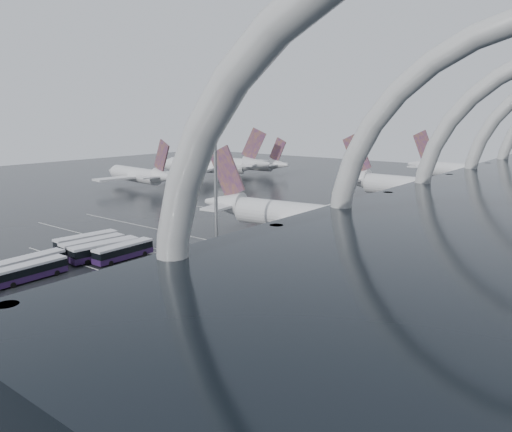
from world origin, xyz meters
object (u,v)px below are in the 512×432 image
Objects in this scene: gse_cart_belly_b at (423,250)px; airliner_gate_c at (474,173)px; bus_row_far_c at (31,271)px; gse_cart_belly_a at (371,260)px; airliner_gate_b at (426,189)px; gse_cart_belly_e at (380,237)px; airliner_main at (313,218)px; bus_row_near_a at (86,242)px; jet_remote_mid at (214,166)px; van_curve_a at (34,296)px; floodlight_mast at (216,171)px; van_curve_c at (228,370)px; bus_row_far_b at (29,264)px; bus_row_near_c at (104,250)px; bus_row_near_b at (93,246)px; gse_cart_belly_c at (294,248)px; jet_remote_far at (252,165)px; bus_row_near_d at (123,251)px; jet_remote_west at (140,175)px.

airliner_gate_c is at bearing 100.13° from gse_cart_belly_b.
bus_row_far_c is 5.11× the size of gse_cart_belly_a.
gse_cart_belly_e is (6.56, -45.50, -4.79)m from airliner_gate_b.
airliner_main reaches higher than bus_row_near_a.
van_curve_a is at bearing 96.16° from jet_remote_mid.
airliner_gate_b is at bearing -16.42° from bus_row_far_c.
airliner_main is at bearing 72.53° from floodlight_mast.
van_curve_c is 47.31m from floodlight_mast.
bus_row_far_b is 14.50m from van_curve_a.
jet_remote_mid reaches higher than gse_cart_belly_e.
bus_row_far_c is 0.45× the size of floodlight_mast.
bus_row_far_c is at bearing -170.19° from bus_row_near_c.
bus_row_near_b is 40.43m from gse_cart_belly_c.
van_curve_a is at bearing 112.70° from jet_remote_far.
bus_row_near_d is at bearing -23.48° from bus_row_far_b.
airliner_gate_c is at bearing 96.55° from gse_cart_belly_a.
gse_cart_belly_c is 1.07× the size of gse_cart_belly_e.
bus_row_near_c is (68.57, -63.82, -3.03)m from jet_remote_west.
bus_row_near_a is at bearing -143.55° from gse_cart_belly_b.
van_curve_a is 2.20× the size of gse_cart_belly_b.
jet_remote_mid is at bearing -144.52° from airliner_gate_c.
gse_cart_belly_c reaches higher than gse_cart_belly_e.
bus_row_near_c is at bearing -106.18° from airliner_gate_b.
bus_row_near_b is 5.60× the size of gse_cart_belly_e.
floodlight_mast is 33.71m from gse_cart_belly_a.
airliner_gate_b is 25.88× the size of gse_cart_belly_a.
airliner_gate_c is 25.07× the size of gse_cart_belly_e.
bus_row_near_c reaches higher than gse_cart_belly_e.
gse_cart_belly_c is at bearing 57.50° from floodlight_mast.
bus_row_near_d is at bearing -137.16° from gse_cart_belly_b.
van_curve_a is at bearing -120.40° from gse_cart_belly_b.
bus_row_far_b is 1.05× the size of bus_row_far_c.
bus_row_far_b is at bearing -125.76° from airliner_main.
bus_row_near_c is at bearing -141.44° from floodlight_mast.
airliner_main is 109.89m from airliner_gate_c.
gse_cart_belly_b is at bearing 176.27° from jet_remote_west.
bus_row_near_c reaches higher than gse_cart_belly_a.
van_curve_c is 1.84× the size of gse_cart_belly_a.
bus_row_far_c is at bearing 110.32° from jet_remote_far.
bus_row_near_a is 4.20m from bus_row_near_b.
bus_row_near_b is at bearing 110.99° from jet_remote_far.
bus_row_far_c is at bearing -128.55° from gse_cart_belly_b.
gse_cart_belly_a is (-6.07, 47.42, -0.07)m from van_curve_c.
floodlight_mast is at bearing 116.19° from van_curve_c.
gse_cart_belly_e is at bearing -30.88° from bus_row_far_c.
gse_cart_belly_b is at bearing -44.19° from bus_row_far_b.
jet_remote_west is 3.35× the size of bus_row_far_b.
jet_remote_mid is at bearing 152.33° from gse_cart_belly_b.
gse_cart_belly_e is (40.04, 46.75, -1.11)m from bus_row_near_b.
bus_row_near_d reaches higher than gse_cart_belly_b.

